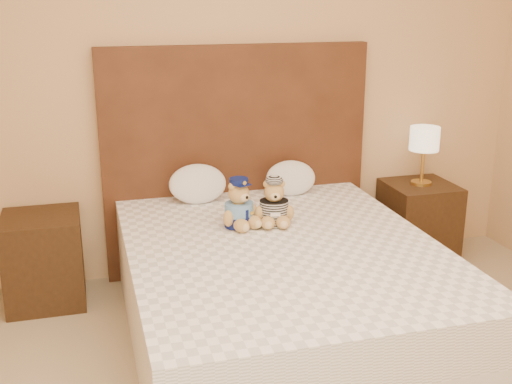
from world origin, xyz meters
TOP-DOWN VIEW (x-y plane):
  - bed at (0.00, 1.20)m, footprint 1.60×2.00m
  - headboard at (0.00, 2.21)m, footprint 1.75×0.08m
  - nightstand_left at (-1.25, 2.00)m, footprint 0.45×0.45m
  - nightstand_right at (1.25, 2.00)m, footprint 0.45×0.45m
  - lamp at (1.25, 2.00)m, footprint 0.20×0.20m
  - teddy_police at (-0.16, 1.52)m, footprint 0.31×0.31m
  - teddy_prisoner at (0.04, 1.51)m, footprint 0.27×0.26m
  - pillow_left at (-0.30, 2.03)m, footprint 0.36×0.23m
  - pillow_right at (0.32, 2.03)m, footprint 0.33×0.22m

SIDE VIEW (x-z plane):
  - nightstand_left at x=-1.25m, z-range 0.00..0.55m
  - nightstand_right at x=1.25m, z-range 0.00..0.55m
  - bed at x=0.00m, z-range 0.00..0.55m
  - pillow_right at x=0.32m, z-range 0.55..0.78m
  - pillow_left at x=-0.30m, z-range 0.55..0.81m
  - teddy_prisoner at x=0.04m, z-range 0.55..0.81m
  - teddy_police at x=-0.16m, z-range 0.55..0.83m
  - headboard at x=0.00m, z-range 0.00..1.50m
  - lamp at x=1.25m, z-range 0.65..1.05m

